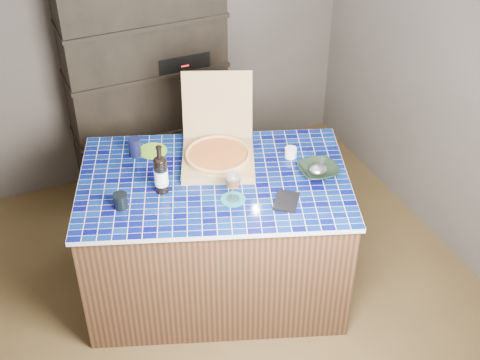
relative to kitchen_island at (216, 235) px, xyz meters
name	(u,v)px	position (x,y,z in m)	size (l,w,h in m)	color
room	(219,148)	(-0.02, -0.15, 0.79)	(3.50, 3.50, 3.50)	brown
shelving_unit	(147,84)	(-0.01, 1.38, 0.44)	(1.20, 0.41, 1.80)	black
kitchen_island	(216,235)	(0.00, 0.00, 0.00)	(1.94, 1.56, 0.92)	#4C341E
pizza_box	(218,152)	(0.10, 0.17, 0.53)	(0.63, 0.68, 0.50)	#A28953
mead_bottle	(161,174)	(-0.33, 0.01, 0.59)	(0.09, 0.09, 0.32)	black
teal_trivet	(233,199)	(0.03, -0.24, 0.46)	(0.15, 0.15, 0.01)	#167177
wine_glass	(233,180)	(0.03, -0.24, 0.60)	(0.09, 0.09, 0.20)	white
tumbler	(121,201)	(-0.60, -0.04, 0.51)	(0.08, 0.08, 0.09)	black
dvd_case	(286,201)	(0.31, -0.38, 0.47)	(0.14, 0.19, 0.02)	black
bowl	(318,171)	(0.62, -0.21, 0.49)	(0.24, 0.24, 0.06)	black
foil_contents	(318,169)	(0.62, -0.21, 0.50)	(0.12, 0.10, 0.06)	#B4B3BF
white_jar	(291,152)	(0.55, 0.03, 0.49)	(0.08, 0.08, 0.07)	white
navy_cup	(135,147)	(-0.37, 0.45, 0.52)	(0.08, 0.08, 0.13)	black
green_trivet	(153,151)	(-0.26, 0.45, 0.46)	(0.19, 0.19, 0.01)	#6FAA24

